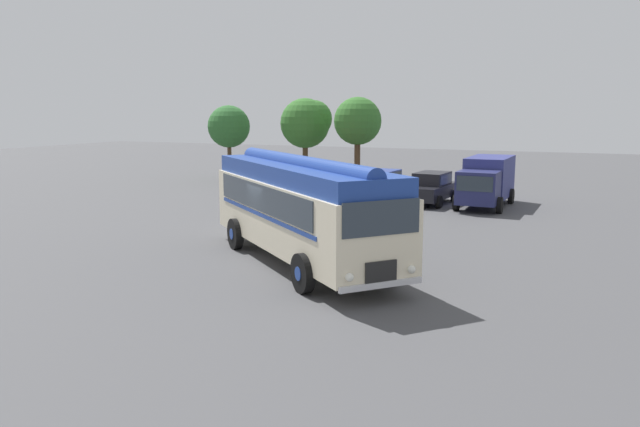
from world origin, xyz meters
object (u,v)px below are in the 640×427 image
(car_mid_right, at_px, (431,188))
(box_van, at_px, (487,180))
(car_near_left, at_px, (336,182))
(car_mid_left, at_px, (381,185))
(vintage_bus, at_px, (301,205))

(car_mid_right, relative_size, box_van, 0.74)
(car_near_left, xyz_separation_m, car_mid_left, (2.92, -0.59, 0.00))
(vintage_bus, xyz_separation_m, car_near_left, (-5.04, 15.10, -1.05))
(car_near_left, bearing_deg, car_mid_right, -6.15)
(vintage_bus, relative_size, car_mid_left, 2.14)
(car_near_left, distance_m, car_mid_left, 2.97)
(vintage_bus, bearing_deg, car_mid_left, 98.33)
(vintage_bus, relative_size, box_van, 1.59)
(car_mid_left, relative_size, box_van, 0.74)
(car_near_left, relative_size, car_mid_right, 0.99)
(vintage_bus, relative_size, car_near_left, 2.15)
(vintage_bus, distance_m, box_van, 15.23)
(car_near_left, bearing_deg, car_mid_left, -11.45)
(box_van, bearing_deg, car_mid_right, -173.14)
(vintage_bus, xyz_separation_m, car_mid_left, (-2.13, 14.51, -1.05))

